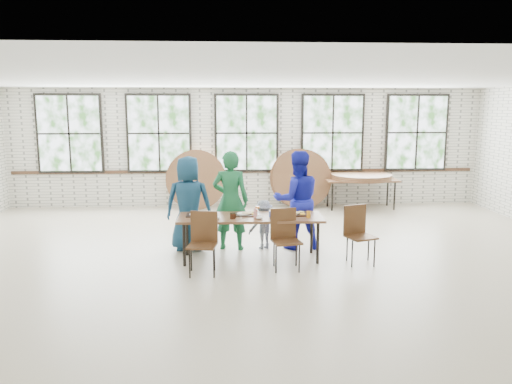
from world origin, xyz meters
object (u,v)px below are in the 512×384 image
chair_near_right (285,233)px  storage_table (361,181)px  dining_table (251,219)px  chair_near_left (203,237)px

chair_near_right → storage_table: size_ratio=0.52×
dining_table → chair_near_left: 0.99m
chair_near_left → storage_table: size_ratio=0.52×
dining_table → chair_near_right: 0.71m
storage_table → dining_table: bearing=-127.3°
dining_table → storage_table: (2.98, 4.12, -0.00)m
chair_near_left → dining_table: bearing=48.5°
dining_table → chair_near_left: bearing=-139.6°
chair_near_left → chair_near_right: 1.29m
dining_table → chair_near_left: (-0.76, -0.62, -0.13)m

